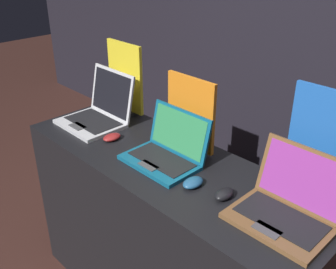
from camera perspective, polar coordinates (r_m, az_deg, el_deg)
wall_back at (r=3.05m, az=22.80°, el=13.93°), size 8.00×0.05×2.80m
display_counter at (r=2.22m, az=-0.05°, el=-15.10°), size 1.70×0.58×1.00m
laptop_front at (r=2.33m, az=-10.03°, el=3.31°), size 0.36×0.34×0.29m
mouse_front at (r=2.13m, az=-8.14°, el=-0.38°), size 0.07×0.10×0.03m
promo_stand_front at (r=2.39m, az=-6.19°, el=7.83°), size 0.29×0.07×0.44m
laptop_middle at (r=1.90m, az=-0.14°, el=-2.29°), size 0.37×0.28×0.24m
mouse_middle at (r=1.74m, az=3.65°, el=-6.98°), size 0.07×0.11×0.04m
promo_stand_middle at (r=1.95m, az=3.29°, el=2.61°), size 0.30×0.07×0.39m
laptop_back at (r=1.60m, az=17.01°, el=-9.77°), size 0.37×0.32×0.26m
mouse_back at (r=1.68m, az=8.17°, el=-8.56°), size 0.06×0.10×0.04m
promo_stand_back at (r=1.68m, az=21.37°, el=-1.90°), size 0.29×0.07×0.48m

